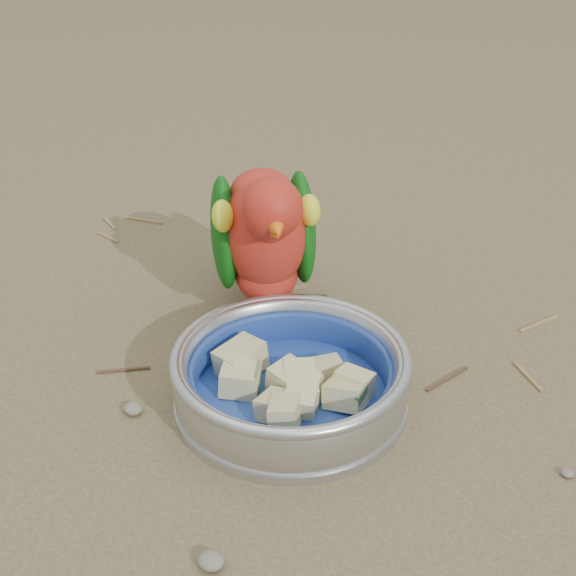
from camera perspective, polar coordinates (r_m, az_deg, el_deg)
The scene contains 6 objects.
ground at distance 0.87m, azimuth -2.89°, elevation -7.75°, with size 60.00×60.00×0.00m, color brown.
food_bowl at distance 0.87m, azimuth 0.18°, elevation -7.19°, with size 0.23×0.23×0.02m, color #B2B2BA.
bowl_wall at distance 0.85m, azimuth 0.18°, elevation -5.60°, with size 0.23×0.23×0.04m, color #B2B2BA, non-canonical shape.
fruit_wedges at distance 0.86m, azimuth 0.18°, elevation -5.98°, with size 0.14×0.14×0.03m, color #C8BA83, non-canonical shape.
lory_parrot at distance 0.95m, azimuth -1.48°, elevation 2.69°, with size 0.11×0.24×0.19m, color #A92217, non-canonical shape.
ground_debris at distance 0.88m, azimuth -1.94°, elevation -7.39°, with size 0.90×0.80×0.01m, color olive, non-canonical shape.
Camera 1 is at (0.41, -0.55, 0.54)m, focal length 55.00 mm.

